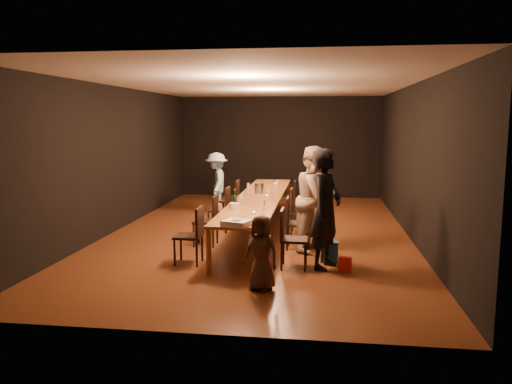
# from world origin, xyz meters

# --- Properties ---
(ground) EXTENTS (10.00, 10.00, 0.00)m
(ground) POSITION_xyz_m (0.00, 0.00, 0.00)
(ground) COLOR #452111
(ground) RESTS_ON ground
(room_shell) EXTENTS (6.04, 10.04, 3.02)m
(room_shell) POSITION_xyz_m (0.00, 0.00, 2.08)
(room_shell) COLOR black
(room_shell) RESTS_ON ground
(table) EXTENTS (0.90, 6.00, 0.75)m
(table) POSITION_xyz_m (0.00, 0.00, 0.70)
(table) COLOR brown
(table) RESTS_ON ground
(chair_right_0) EXTENTS (0.42, 0.42, 0.93)m
(chair_right_0) POSITION_xyz_m (0.85, -2.40, 0.47)
(chair_right_0) COLOR black
(chair_right_0) RESTS_ON ground
(chair_right_1) EXTENTS (0.42, 0.42, 0.93)m
(chair_right_1) POSITION_xyz_m (0.85, -1.20, 0.47)
(chair_right_1) COLOR black
(chair_right_1) RESTS_ON ground
(chair_right_2) EXTENTS (0.42, 0.42, 0.93)m
(chair_right_2) POSITION_xyz_m (0.85, 0.00, 0.47)
(chair_right_2) COLOR black
(chair_right_2) RESTS_ON ground
(chair_right_3) EXTENTS (0.42, 0.42, 0.93)m
(chair_right_3) POSITION_xyz_m (0.85, 1.20, 0.47)
(chair_right_3) COLOR black
(chair_right_3) RESTS_ON ground
(chair_left_0) EXTENTS (0.42, 0.42, 0.93)m
(chair_left_0) POSITION_xyz_m (-0.85, -2.40, 0.47)
(chair_left_0) COLOR black
(chair_left_0) RESTS_ON ground
(chair_left_1) EXTENTS (0.42, 0.42, 0.93)m
(chair_left_1) POSITION_xyz_m (-0.85, -1.20, 0.47)
(chair_left_1) COLOR black
(chair_left_1) RESTS_ON ground
(chair_left_2) EXTENTS (0.42, 0.42, 0.93)m
(chair_left_2) POSITION_xyz_m (-0.85, 0.00, 0.47)
(chair_left_2) COLOR black
(chair_left_2) RESTS_ON ground
(chair_left_3) EXTENTS (0.42, 0.42, 0.93)m
(chair_left_3) POSITION_xyz_m (-0.85, 1.20, 0.47)
(chair_left_3) COLOR black
(chair_left_3) RESTS_ON ground
(woman_birthday) EXTENTS (0.67, 0.80, 1.88)m
(woman_birthday) POSITION_xyz_m (1.33, -2.34, 0.94)
(woman_birthday) COLOR black
(woman_birthday) RESTS_ON ground
(woman_tan) EXTENTS (0.92, 1.06, 1.86)m
(woman_tan) POSITION_xyz_m (1.15, -1.26, 0.93)
(woman_tan) COLOR #BBA58C
(woman_tan) RESTS_ON ground
(man_blue) EXTENTS (0.74, 1.06, 1.50)m
(man_blue) POSITION_xyz_m (-1.35, 2.16, 0.75)
(man_blue) COLOR #8FBDDE
(man_blue) RESTS_ON ground
(child) EXTENTS (0.59, 0.49, 1.03)m
(child) POSITION_xyz_m (0.46, -3.48, 0.52)
(child) COLOR #422E25
(child) RESTS_ON ground
(gift_bag_red) EXTENTS (0.21, 0.14, 0.23)m
(gift_bag_red) POSITION_xyz_m (1.64, -2.50, 0.11)
(gift_bag_red) COLOR red
(gift_bag_red) RESTS_ON ground
(gift_bag_blue) EXTENTS (0.28, 0.20, 0.34)m
(gift_bag_blue) POSITION_xyz_m (1.41, -2.01, 0.17)
(gift_bag_blue) COLOR #225A97
(gift_bag_blue) RESTS_ON ground
(birthday_cake) EXTENTS (0.46, 0.41, 0.09)m
(birthday_cake) POSITION_xyz_m (0.02, -2.90, 0.79)
(birthday_cake) COLOR white
(birthday_cake) RESTS_ON table
(plate_stack) EXTENTS (0.24, 0.24, 0.11)m
(plate_stack) POSITION_xyz_m (-0.24, -1.53, 0.80)
(plate_stack) COLOR white
(plate_stack) RESTS_ON table
(champagne_bottle) EXTENTS (0.08, 0.08, 0.33)m
(champagne_bottle) POSITION_xyz_m (-0.29, -1.27, 0.91)
(champagne_bottle) COLOR black
(champagne_bottle) RESTS_ON table
(ice_bucket) EXTENTS (0.26, 0.26, 0.21)m
(ice_bucket) POSITION_xyz_m (-0.07, 0.51, 0.86)
(ice_bucket) COLOR #AEAEB3
(ice_bucket) RESTS_ON table
(wineglass_0) EXTENTS (0.06, 0.06, 0.21)m
(wineglass_0) POSITION_xyz_m (-0.37, -2.20, 0.85)
(wineglass_0) COLOR beige
(wineglass_0) RESTS_ON table
(wineglass_1) EXTENTS (0.06, 0.06, 0.21)m
(wineglass_1) POSITION_xyz_m (0.27, -1.62, 0.85)
(wineglass_1) COLOR beige
(wineglass_1) RESTS_ON table
(wineglass_2) EXTENTS (0.06, 0.06, 0.21)m
(wineglass_2) POSITION_xyz_m (-0.19, -1.10, 0.85)
(wineglass_2) COLOR silver
(wineglass_2) RESTS_ON table
(wineglass_3) EXTENTS (0.06, 0.06, 0.21)m
(wineglass_3) POSITION_xyz_m (0.23, -0.22, 0.85)
(wineglass_3) COLOR beige
(wineglass_3) RESTS_ON table
(wineglass_4) EXTENTS (0.06, 0.06, 0.21)m
(wineglass_4) POSITION_xyz_m (-0.31, 0.54, 0.85)
(wineglass_4) COLOR silver
(wineglass_4) RESTS_ON table
(wineglass_5) EXTENTS (0.06, 0.06, 0.21)m
(wineglass_5) POSITION_xyz_m (0.26, 1.19, 0.85)
(wineglass_5) COLOR silver
(wineglass_5) RESTS_ON table
(tealight_near) EXTENTS (0.05, 0.05, 0.03)m
(tealight_near) POSITION_xyz_m (0.15, -1.93, 0.77)
(tealight_near) COLOR #B2B7B2
(tealight_near) RESTS_ON table
(tealight_mid) EXTENTS (0.05, 0.05, 0.03)m
(tealight_mid) POSITION_xyz_m (0.15, -0.01, 0.77)
(tealight_mid) COLOR #B2B7B2
(tealight_mid) RESTS_ON table
(tealight_far) EXTENTS (0.05, 0.05, 0.03)m
(tealight_far) POSITION_xyz_m (0.15, 1.93, 0.77)
(tealight_far) COLOR #B2B7B2
(tealight_far) RESTS_ON table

